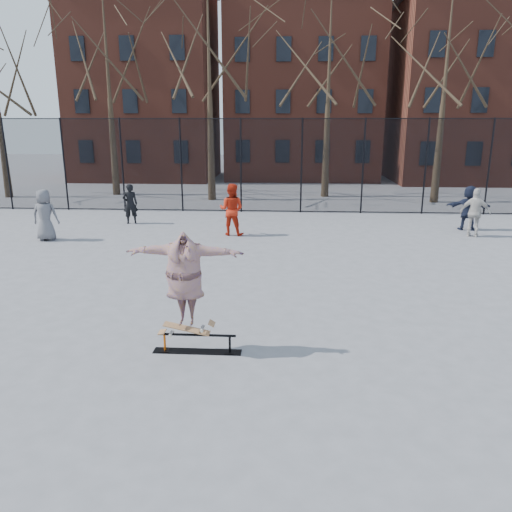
# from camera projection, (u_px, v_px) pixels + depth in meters

# --- Properties ---
(ground) EXTENTS (100.00, 100.00, 0.00)m
(ground) POSITION_uv_depth(u_px,v_px,m) (251.00, 335.00, 9.34)
(ground) COLOR slate
(skate_rail) EXTENTS (1.53, 0.23, 0.34)m
(skate_rail) POSITION_uv_depth(u_px,v_px,m) (197.00, 345.00, 8.63)
(skate_rail) COLOR black
(skate_rail) RESTS_ON ground
(skateboard) EXTENTS (0.87, 0.21, 0.10)m
(skateboard) POSITION_uv_depth(u_px,v_px,m) (187.00, 331.00, 8.57)
(skateboard) COLOR #97633C
(skateboard) RESTS_ON skate_rail
(skater) EXTENTS (1.98, 0.54, 1.61)m
(skater) POSITION_uv_depth(u_px,v_px,m) (185.00, 283.00, 8.35)
(skater) COLOR #4C3E9B
(skater) RESTS_ON skateboard
(bystander_grey) EXTENTS (0.88, 0.61, 1.71)m
(bystander_grey) POSITION_uv_depth(u_px,v_px,m) (45.00, 215.00, 16.52)
(bystander_grey) COLOR #5B5A5F
(bystander_grey) RESTS_ON ground
(bystander_black) EXTENTS (0.66, 0.55, 1.54)m
(bystander_black) POSITION_uv_depth(u_px,v_px,m) (130.00, 204.00, 19.25)
(bystander_black) COLOR black
(bystander_black) RESTS_ON ground
(bystander_red) EXTENTS (0.99, 0.84, 1.79)m
(bystander_red) POSITION_uv_depth(u_px,v_px,m) (232.00, 210.00, 17.29)
(bystander_red) COLOR red
(bystander_red) RESTS_ON ground
(bystander_white) EXTENTS (1.05, 0.78, 1.66)m
(bystander_white) POSITION_uv_depth(u_px,v_px,m) (475.00, 213.00, 17.04)
(bystander_white) COLOR beige
(bystander_white) RESTS_ON ground
(bystander_navy) EXTENTS (1.57, 0.73, 1.63)m
(bystander_navy) POSITION_uv_depth(u_px,v_px,m) (469.00, 208.00, 18.10)
(bystander_navy) COLOR #191F32
(bystander_navy) RESTS_ON ground
(fence) EXTENTS (34.03, 0.07, 4.00)m
(fence) POSITION_uv_depth(u_px,v_px,m) (273.00, 165.00, 21.32)
(fence) COLOR black
(fence) RESTS_ON ground
(tree_row) EXTENTS (33.66, 7.46, 10.67)m
(tree_row) POSITION_uv_depth(u_px,v_px,m) (272.00, 46.00, 23.94)
(tree_row) COLOR black
(tree_row) RESTS_ON ground
(rowhouses) EXTENTS (29.00, 7.00, 13.00)m
(rowhouses) POSITION_uv_depth(u_px,v_px,m) (291.00, 86.00, 32.74)
(rowhouses) COLOR brown
(rowhouses) RESTS_ON ground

